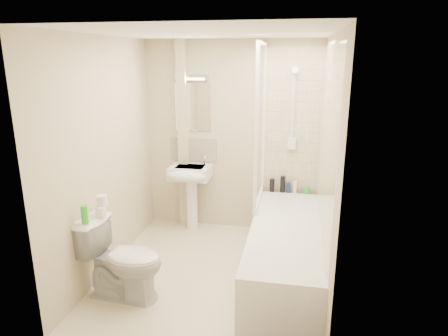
# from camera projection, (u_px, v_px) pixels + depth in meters

# --- Properties ---
(floor) EXTENTS (2.50, 2.50, 0.00)m
(floor) POSITION_uv_depth(u_px,v_px,m) (212.00, 273.00, 4.19)
(floor) COLOR beige
(floor) RESTS_ON ground
(wall_back) EXTENTS (2.20, 0.02, 2.40)m
(wall_back) POSITION_uv_depth(u_px,v_px,m) (232.00, 138.00, 5.04)
(wall_back) COLOR beige
(wall_back) RESTS_ON ground
(wall_left) EXTENTS (0.02, 2.50, 2.40)m
(wall_left) POSITION_uv_depth(u_px,v_px,m) (105.00, 158.00, 4.06)
(wall_left) COLOR beige
(wall_left) RESTS_ON ground
(wall_right) EXTENTS (0.02, 2.50, 2.40)m
(wall_right) POSITION_uv_depth(u_px,v_px,m) (327.00, 169.00, 3.67)
(wall_right) COLOR beige
(wall_right) RESTS_ON ground
(ceiling) EXTENTS (2.20, 2.50, 0.02)m
(ceiling) POSITION_uv_depth(u_px,v_px,m) (209.00, 33.00, 3.54)
(ceiling) COLOR white
(ceiling) RESTS_ON wall_back
(tile_back) EXTENTS (0.70, 0.01, 1.75)m
(tile_back) POSITION_uv_depth(u_px,v_px,m) (293.00, 122.00, 4.84)
(tile_back) COLOR beige
(tile_back) RESTS_ON wall_back
(tile_right) EXTENTS (0.01, 2.10, 1.75)m
(tile_right) POSITION_uv_depth(u_px,v_px,m) (327.00, 143.00, 3.70)
(tile_right) COLOR beige
(tile_right) RESTS_ON wall_right
(pipe_boxing) EXTENTS (0.12, 0.12, 2.40)m
(pipe_boxing) POSITION_uv_depth(u_px,v_px,m) (183.00, 137.00, 5.10)
(pipe_boxing) COLOR beige
(pipe_boxing) RESTS_ON ground
(splashback) EXTENTS (0.60, 0.02, 0.30)m
(splashback) POSITION_uv_depth(u_px,v_px,m) (194.00, 150.00, 5.17)
(splashback) COLOR beige
(splashback) RESTS_ON wall_back
(mirror) EXTENTS (0.46, 0.01, 0.60)m
(mirror) POSITION_uv_depth(u_px,v_px,m) (193.00, 107.00, 5.02)
(mirror) COLOR white
(mirror) RESTS_ON wall_back
(strip_light) EXTENTS (0.42, 0.07, 0.07)m
(strip_light) POSITION_uv_depth(u_px,v_px,m) (192.00, 77.00, 4.90)
(strip_light) COLOR silver
(strip_light) RESTS_ON wall_back
(bathtub) EXTENTS (0.70, 2.10, 0.55)m
(bathtub) POSITION_uv_depth(u_px,v_px,m) (285.00, 251.00, 4.06)
(bathtub) COLOR white
(bathtub) RESTS_ON ground
(shower_screen) EXTENTS (0.04, 0.92, 1.80)m
(shower_screen) POSITION_uv_depth(u_px,v_px,m) (260.00, 125.00, 4.48)
(shower_screen) COLOR white
(shower_screen) RESTS_ON bathtub
(shower_fixture) EXTENTS (0.10, 0.16, 0.99)m
(shower_fixture) POSITION_uv_depth(u_px,v_px,m) (293.00, 113.00, 4.76)
(shower_fixture) COLOR white
(shower_fixture) RESTS_ON wall_back
(pedestal_sink) EXTENTS (0.51, 0.47, 0.98)m
(pedestal_sink) POSITION_uv_depth(u_px,v_px,m) (190.00, 180.00, 5.05)
(pedestal_sink) COLOR white
(pedestal_sink) RESTS_ON ground
(bottle_black_a) EXTENTS (0.06, 0.06, 0.16)m
(bottle_black_a) POSITION_uv_depth(u_px,v_px,m) (272.00, 185.00, 5.02)
(bottle_black_a) COLOR black
(bottle_black_a) RESTS_ON bathtub
(bottle_black_b) EXTENTS (0.06, 0.06, 0.21)m
(bottle_black_b) POSITION_uv_depth(u_px,v_px,m) (283.00, 184.00, 4.99)
(bottle_black_b) COLOR black
(bottle_black_b) RESTS_ON bathtub
(bottle_blue) EXTENTS (0.06, 0.06, 0.13)m
(bottle_blue) POSITION_uv_depth(u_px,v_px,m) (288.00, 188.00, 4.99)
(bottle_blue) COLOR navy
(bottle_blue) RESTS_ON bathtub
(bottle_cream) EXTENTS (0.05, 0.05, 0.15)m
(bottle_cream) POSITION_uv_depth(u_px,v_px,m) (295.00, 187.00, 4.97)
(bottle_cream) COLOR beige
(bottle_cream) RESTS_ON bathtub
(bottle_green) EXTENTS (0.07, 0.07, 0.08)m
(bottle_green) POSITION_uv_depth(u_px,v_px,m) (307.00, 191.00, 4.95)
(bottle_green) COLOR green
(bottle_green) RESTS_ON bathtub
(toilet) EXTENTS (0.57, 0.83, 0.77)m
(toilet) POSITION_uv_depth(u_px,v_px,m) (123.00, 259.00, 3.70)
(toilet) COLOR white
(toilet) RESTS_ON ground
(toilet_roll_lower) EXTENTS (0.10, 0.10, 0.09)m
(toilet_roll_lower) POSITION_uv_depth(u_px,v_px,m) (101.00, 211.00, 3.68)
(toilet_roll_lower) COLOR white
(toilet_roll_lower) RESTS_ON toilet
(toilet_roll_upper) EXTENTS (0.10, 0.10, 0.10)m
(toilet_roll_upper) POSITION_uv_depth(u_px,v_px,m) (102.00, 201.00, 3.68)
(toilet_roll_upper) COLOR white
(toilet_roll_upper) RESTS_ON toilet_roll_lower
(green_bottle) EXTENTS (0.06, 0.06, 0.17)m
(green_bottle) POSITION_uv_depth(u_px,v_px,m) (85.00, 215.00, 3.51)
(green_bottle) COLOR green
(green_bottle) RESTS_ON toilet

